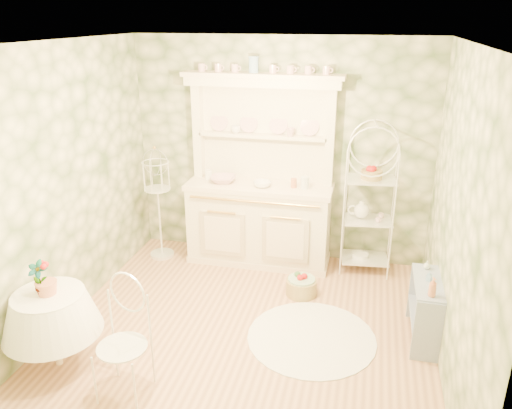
% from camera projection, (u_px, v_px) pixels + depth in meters
% --- Properties ---
extents(floor, '(3.60, 3.60, 0.00)m').
position_uv_depth(floor, '(244.00, 332.00, 4.89)').
color(floor, tan).
rests_on(floor, ground).
extents(ceiling, '(3.60, 3.60, 0.00)m').
position_uv_depth(ceiling, '(242.00, 43.00, 3.92)').
color(ceiling, white).
rests_on(ceiling, floor).
extents(wall_left, '(3.60, 3.60, 0.00)m').
position_uv_depth(wall_left, '(62.00, 188.00, 4.79)').
color(wall_left, beige).
rests_on(wall_left, floor).
extents(wall_right, '(3.60, 3.60, 0.00)m').
position_uv_depth(wall_right, '(459.00, 221.00, 4.02)').
color(wall_right, beige).
rests_on(wall_right, floor).
extents(wall_back, '(3.60, 3.60, 0.00)m').
position_uv_depth(wall_back, '(280.00, 152.00, 6.04)').
color(wall_back, beige).
rests_on(wall_back, floor).
extents(wall_front, '(3.60, 3.60, 0.00)m').
position_uv_depth(wall_front, '(162.00, 315.00, 2.77)').
color(wall_front, beige).
rests_on(wall_front, floor).
extents(kitchen_dresser, '(1.87, 0.61, 2.29)m').
position_uv_depth(kitchen_dresser, '(259.00, 174.00, 5.90)').
color(kitchen_dresser, white).
rests_on(kitchen_dresser, floor).
extents(bakers_rack, '(0.57, 0.43, 1.70)m').
position_uv_depth(bakers_rack, '(369.00, 204.00, 5.78)').
color(bakers_rack, white).
rests_on(bakers_rack, floor).
extents(side_shelf, '(0.31, 0.73, 0.62)m').
position_uv_depth(side_shelf, '(425.00, 310.00, 4.69)').
color(side_shelf, '#8D9CB9').
rests_on(side_shelf, floor).
extents(round_table, '(0.91, 0.91, 0.78)m').
position_uv_depth(round_table, '(53.00, 326.00, 4.30)').
color(round_table, white).
rests_on(round_table, floor).
extents(cafe_chair, '(0.48, 0.48, 0.87)m').
position_uv_depth(cafe_chair, '(122.00, 349.00, 3.95)').
color(cafe_chair, white).
rests_on(cafe_chair, floor).
extents(birdcage_stand, '(0.35, 0.35, 1.42)m').
position_uv_depth(birdcage_stand, '(159.00, 204.00, 6.17)').
color(birdcage_stand, white).
rests_on(birdcage_stand, floor).
extents(floor_basket, '(0.40, 0.40, 0.21)m').
position_uv_depth(floor_basket, '(301.00, 286.00, 5.50)').
color(floor_basket, tan).
rests_on(floor_basket, floor).
extents(lace_rug, '(1.35, 1.35, 0.01)m').
position_uv_depth(lace_rug, '(311.00, 337.00, 4.79)').
color(lace_rug, white).
rests_on(lace_rug, floor).
extents(bowl_floral, '(0.35, 0.35, 0.08)m').
position_uv_depth(bowl_floral, '(223.00, 182.00, 6.03)').
color(bowl_floral, white).
rests_on(bowl_floral, kitchen_dresser).
extents(bowl_white, '(0.25, 0.25, 0.07)m').
position_uv_depth(bowl_white, '(262.00, 186.00, 5.86)').
color(bowl_white, white).
rests_on(bowl_white, kitchen_dresser).
extents(cup_left, '(0.13, 0.13, 0.09)m').
position_uv_depth(cup_left, '(236.00, 131.00, 5.95)').
color(cup_left, white).
rests_on(cup_left, kitchen_dresser).
extents(cup_right, '(0.11, 0.11, 0.10)m').
position_uv_depth(cup_right, '(290.00, 134.00, 5.80)').
color(cup_right, white).
rests_on(cup_right, kitchen_dresser).
extents(potted_geranium, '(0.18, 0.13, 0.32)m').
position_uv_depth(potted_geranium, '(40.00, 282.00, 4.11)').
color(potted_geranium, '#3F7238').
rests_on(potted_geranium, round_table).
extents(bottle_amber, '(0.09, 0.09, 0.18)m').
position_uv_depth(bottle_amber, '(432.00, 289.00, 4.32)').
color(bottle_amber, '#C1724B').
rests_on(bottle_amber, side_shelf).
extents(bottle_blue, '(0.06, 0.06, 0.09)m').
position_uv_depth(bottle_blue, '(429.00, 277.00, 4.58)').
color(bottle_blue, '#81ACD5').
rests_on(bottle_blue, side_shelf).
extents(bottle_glass, '(0.08, 0.08, 0.09)m').
position_uv_depth(bottle_glass, '(427.00, 266.00, 4.80)').
color(bottle_glass, silver).
rests_on(bottle_glass, side_shelf).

